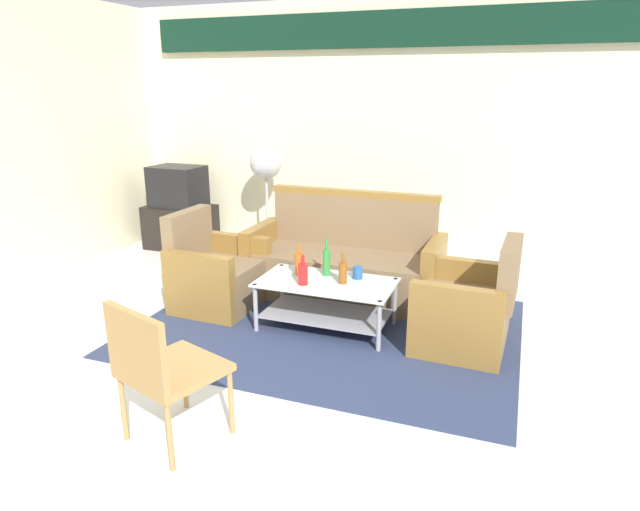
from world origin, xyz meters
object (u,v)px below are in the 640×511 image
(bottle_brown, at_px, (343,272))
(television, at_px, (178,186))
(armchair_right, at_px, (467,311))
(bottle_orange, at_px, (299,263))
(cup, at_px, (358,273))
(bottle_red, at_px, (303,273))
(armchair_left, at_px, (216,276))
(wicker_chair, at_px, (159,364))
(coffee_table, at_px, (326,298))
(bottle_green, at_px, (327,261))
(couch, at_px, (344,264))
(tv_stand, at_px, (181,227))
(pedestal_fan, at_px, (266,170))

(bottle_brown, xyz_separation_m, television, (-2.60, 1.61, 0.26))
(armchair_right, relative_size, bottle_orange, 3.31)
(bottle_brown, bearing_deg, cup, 62.29)
(bottle_red, height_order, bottle_orange, bottle_orange)
(armchair_left, xyz_separation_m, wicker_chair, (0.77, -1.87, 0.21))
(coffee_table, relative_size, bottle_green, 3.51)
(bottle_brown, height_order, cup, bottle_brown)
(armchair_left, distance_m, armchair_right, 2.20)
(bottle_orange, height_order, television, television)
(bottle_brown, bearing_deg, couch, 106.76)
(armchair_left, distance_m, television, 2.09)
(armchair_left, xyz_separation_m, tv_stand, (-1.38, 1.49, -0.03))
(bottle_red, distance_m, pedestal_fan, 2.19)
(coffee_table, bearing_deg, television, 146.78)
(bottle_red, xyz_separation_m, tv_stand, (-2.31, 1.74, -0.24))
(coffee_table, bearing_deg, bottle_red, -140.33)
(wicker_chair, bearing_deg, cup, 92.82)
(armchair_right, height_order, cup, armchair_right)
(armchair_right, height_order, bottle_brown, armchair_right)
(bottle_orange, height_order, tv_stand, bottle_orange)
(pedestal_fan, bearing_deg, couch, -36.42)
(armchair_right, height_order, bottle_green, armchair_right)
(bottle_green, distance_m, television, 2.83)
(armchair_right, distance_m, tv_stand, 3.89)
(couch, distance_m, pedestal_fan, 1.68)
(bottle_red, bearing_deg, tv_stand, 143.12)
(cup, xyz_separation_m, pedestal_fan, (-1.53, 1.50, 0.55))
(bottle_brown, relative_size, wicker_chair, 0.29)
(bottle_brown, relative_size, bottle_green, 0.78)
(couch, xyz_separation_m, bottle_brown, (0.23, -0.75, 0.19))
(armchair_left, relative_size, television, 1.38)
(armchair_right, relative_size, tv_stand, 1.06)
(armchair_right, bearing_deg, armchair_left, 91.18)
(television, xyz_separation_m, wicker_chair, (2.14, -3.37, -0.27))
(tv_stand, bearing_deg, pedestal_fan, 2.49)
(bottle_red, distance_m, cup, 0.46)
(armchair_left, xyz_separation_m, bottle_green, (1.04, 0.03, 0.24))
(bottle_green, height_order, bottle_orange, bottle_green)
(tv_stand, bearing_deg, television, 87.89)
(wicker_chair, bearing_deg, coffee_table, 98.10)
(television, bearing_deg, wicker_chair, 124.59)
(cup, bearing_deg, television, 151.47)
(armchair_right, height_order, coffee_table, armchair_right)
(armchair_right, distance_m, coffee_table, 1.11)
(couch, distance_m, coffee_table, 0.76)
(bottle_red, relative_size, bottle_orange, 0.95)
(bottle_orange, bearing_deg, coffee_table, -18.03)
(bottle_orange, relative_size, television, 0.42)
(armchair_right, relative_size, cup, 8.50)
(armchair_left, height_order, television, television)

